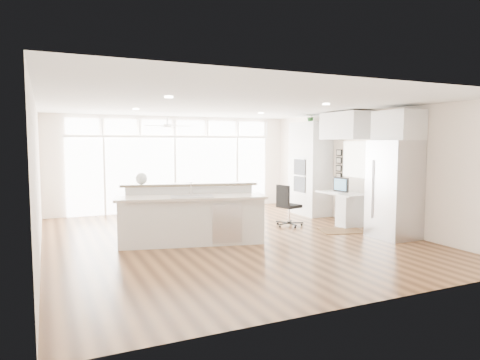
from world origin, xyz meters
name	(u,v)px	position (x,y,z in m)	size (l,w,h in m)	color
floor	(229,239)	(0.00, 0.00, -0.01)	(7.00, 8.00, 0.02)	#482B16
ceiling	(228,105)	(0.00, 0.00, 2.70)	(7.00, 8.00, 0.02)	silver
wall_back	(174,164)	(0.00, 4.00, 1.35)	(7.00, 0.04, 2.70)	white
wall_front	(362,194)	(0.00, -4.00, 1.35)	(7.00, 0.04, 2.70)	white
wall_left	(37,179)	(-3.50, 0.00, 1.35)	(0.04, 8.00, 2.70)	white
wall_right	(365,168)	(3.50, 0.00, 1.35)	(0.04, 8.00, 2.70)	white
glass_wall	(175,174)	(0.00, 3.94, 1.05)	(5.80, 0.06, 2.08)	white
transom_row	(174,128)	(0.00, 3.94, 2.38)	(5.90, 0.06, 0.40)	white
desk_window	(355,159)	(3.46, 0.30, 1.55)	(0.04, 0.85, 0.85)	white
ceiling_fan	(167,122)	(-0.50, 2.80, 2.48)	(1.16, 1.16, 0.32)	white
recessed_lights	(225,107)	(0.00, 0.20, 2.68)	(3.40, 3.00, 0.02)	white
oven_cabinet	(310,169)	(3.17, 1.80, 1.25)	(0.64, 1.20, 2.50)	white
desk_nook	(343,208)	(3.13, 0.30, 0.38)	(0.72, 1.30, 0.76)	white
upper_cabinets	(346,126)	(3.17, 0.30, 2.35)	(0.64, 1.30, 0.64)	white
refrigerator	(394,189)	(3.11, -1.35, 1.00)	(0.76, 0.90, 2.00)	#B9B9BE
fridge_cabinet	(398,125)	(3.17, -1.35, 2.30)	(0.64, 0.90, 0.60)	white
framed_photos	(339,164)	(3.46, 0.92, 1.40)	(0.06, 0.22, 0.80)	black
kitchen_island	(192,214)	(-0.83, -0.11, 0.57)	(2.85, 1.07, 1.13)	white
rug	(342,231)	(2.55, -0.40, 0.01)	(0.92, 0.67, 0.01)	#372211
office_chair	(289,206)	(1.79, 0.59, 0.48)	(0.50, 0.46, 0.97)	black
fishbowl	(141,179)	(-1.65, 0.50, 1.25)	(0.23, 0.23, 0.23)	white
monitor	(341,185)	(3.05, 0.30, 0.95)	(0.08, 0.46, 0.39)	black
keyboard	(335,193)	(2.88, 0.30, 0.77)	(0.13, 0.35, 0.02)	white
potted_plant	(311,118)	(3.17, 1.80, 2.62)	(0.28, 0.31, 0.24)	#2A6129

